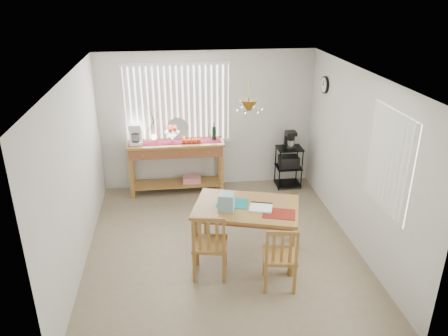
{
  "coord_description": "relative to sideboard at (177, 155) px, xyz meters",
  "views": [
    {
      "loc": [
        -0.68,
        -5.62,
        3.71
      ],
      "look_at": [
        0.1,
        0.55,
        1.05
      ],
      "focal_mm": 35.0,
      "sensor_mm": 36.0,
      "label": 1
    }
  ],
  "objects": [
    {
      "name": "ground",
      "position": [
        0.61,
        -1.98,
        -0.75
      ],
      "size": [
        4.0,
        4.5,
        0.01
      ],
      "primitive_type": "cube",
      "color": "gray"
    },
    {
      "name": "dining_table",
      "position": [
        0.93,
        -2.21,
        -0.06
      ],
      "size": [
        1.67,
        1.32,
        0.78
      ],
      "color": "#A17336",
      "rests_on": "ground"
    },
    {
      "name": "sideboard_items",
      "position": [
        -0.29,
        0.02,
        0.4
      ],
      "size": [
        1.68,
        0.42,
        0.76
      ],
      "color": "maroon",
      "rests_on": "sideboard"
    },
    {
      "name": "cart_items",
      "position": [
        2.14,
        -0.03,
        0.21
      ],
      "size": [
        0.19,
        0.23,
        0.33
      ],
      "color": "black",
      "rests_on": "wire_cart"
    },
    {
      "name": "sideboard",
      "position": [
        0.0,
        0.0,
        0.0
      ],
      "size": [
        1.77,
        0.5,
        1.0
      ],
      "color": "#A17336",
      "rests_on": "ground"
    },
    {
      "name": "chair_right",
      "position": [
        1.23,
        -3.03,
        -0.29
      ],
      "size": [
        0.5,
        0.5,
        0.93
      ],
      "color": "#A17336",
      "rests_on": "ground"
    },
    {
      "name": "table_items",
      "position": [
        0.76,
        -2.29,
        0.13
      ],
      "size": [
        1.1,
        0.82,
        0.25
      ],
      "color": "#15787B",
      "rests_on": "dining_table"
    },
    {
      "name": "wire_cart",
      "position": [
        2.14,
        -0.04,
        -0.26
      ],
      "size": [
        0.47,
        0.38,
        0.81
      ],
      "color": "black",
      "rests_on": "ground"
    },
    {
      "name": "room_shell",
      "position": [
        0.61,
        -1.97,
        0.94
      ],
      "size": [
        4.2,
        4.7,
        2.7
      ],
      "color": "silver",
      "rests_on": "ground"
    },
    {
      "name": "chair_left",
      "position": [
        0.36,
        -2.68,
        -0.26
      ],
      "size": [
        0.53,
        0.53,
        0.99
      ],
      "color": "#A17336",
      "rests_on": "ground"
    }
  ]
}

